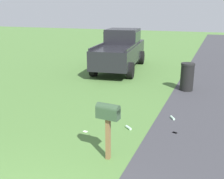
% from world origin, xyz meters
% --- Properties ---
extents(mailbox, '(0.24, 0.50, 1.25)m').
position_xyz_m(mailbox, '(3.10, -0.54, 1.00)').
color(mailbox, brown).
rests_on(mailbox, ground).
extents(pickup_truck, '(5.72, 2.61, 2.09)m').
position_xyz_m(pickup_truck, '(11.88, 2.33, 1.10)').
color(pickup_truck, black).
rests_on(pickup_truck, ground).
extents(trash_bin, '(0.54, 0.54, 1.09)m').
position_xyz_m(trash_bin, '(8.99, -1.48, 0.55)').
color(trash_bin, black).
rests_on(trash_bin, ground).
extents(litter_bottle_midfield_b, '(0.19, 0.21, 0.07)m').
position_xyz_m(litter_bottle_midfield_b, '(4.70, -0.47, 0.04)').
color(litter_bottle_midfield_b, '#B2D8BF').
rests_on(litter_bottle_midfield_b, ground).
extents(litter_bottle_by_mailbox, '(0.22, 0.18, 0.07)m').
position_xyz_m(litter_bottle_by_mailbox, '(5.82, -1.46, 0.04)').
color(litter_bottle_by_mailbox, '#B2D8BF').
rests_on(litter_bottle_by_mailbox, ground).
extents(litter_wrapper_near_hydrant, '(0.12, 0.14, 0.01)m').
position_xyz_m(litter_wrapper_near_hydrant, '(4.91, -1.68, 0.00)').
color(litter_wrapper_near_hydrant, silver).
rests_on(litter_wrapper_near_hydrant, ground).
extents(litter_wrapper_far_scatter, '(0.11, 0.14, 0.01)m').
position_xyz_m(litter_wrapper_far_scatter, '(4.12, 0.53, 0.00)').
color(litter_wrapper_far_scatter, silver).
rests_on(litter_wrapper_far_scatter, ground).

